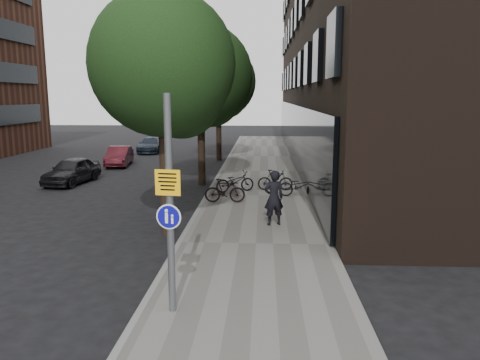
# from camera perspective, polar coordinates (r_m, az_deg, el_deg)

# --- Properties ---
(ground) EXTENTS (120.00, 120.00, 0.00)m
(ground) POSITION_cam_1_polar(r_m,az_deg,el_deg) (10.68, 0.25, -13.82)
(ground) COLOR black
(ground) RESTS_ON ground
(sidewalk) EXTENTS (4.50, 60.00, 0.12)m
(sidewalk) POSITION_cam_1_polar(r_m,az_deg,el_deg) (20.20, 2.27, -2.05)
(sidewalk) COLOR #66645E
(sidewalk) RESTS_ON ground
(curb_edge) EXTENTS (0.15, 60.00, 0.13)m
(curb_edge) POSITION_cam_1_polar(r_m,az_deg,el_deg) (20.35, -4.08, -1.96)
(curb_edge) COLOR slate
(curb_edge) RESTS_ON ground
(building_right_dark_brick) EXTENTS (12.00, 40.00, 18.00)m
(building_right_dark_brick) POSITION_cam_1_polar(r_m,az_deg,el_deg) (33.07, 17.84, 17.84)
(building_right_dark_brick) COLOR black
(building_right_dark_brick) RESTS_ON ground
(street_tree_near) EXTENTS (4.40, 4.40, 7.50)m
(street_tree_near) POSITION_cam_1_polar(r_m,az_deg,el_deg) (14.70, -9.02, 13.06)
(street_tree_near) COLOR black
(street_tree_near) RESTS_ON ground
(street_tree_mid) EXTENTS (5.00, 5.00, 7.80)m
(street_tree_mid) POSITION_cam_1_polar(r_m,az_deg,el_deg) (23.09, -4.62, 12.08)
(street_tree_mid) COLOR black
(street_tree_mid) RESTS_ON ground
(street_tree_far) EXTENTS (5.00, 5.00, 7.80)m
(street_tree_far) POSITION_cam_1_polar(r_m,az_deg,el_deg) (32.03, -2.49, 11.58)
(street_tree_far) COLOR black
(street_tree_far) RESTS_ON ground
(signpost) EXTENTS (0.49, 0.14, 4.28)m
(signpost) POSITION_cam_1_polar(r_m,az_deg,el_deg) (9.09, -8.55, -3.04)
(signpost) COLOR #595B5E
(signpost) RESTS_ON sidewalk
(pedestrian) EXTENTS (0.77, 0.61, 1.84)m
(pedestrian) POSITION_cam_1_polar(r_m,az_deg,el_deg) (15.46, 4.14, -2.17)
(pedestrian) COLOR black
(pedestrian) RESTS_ON sidewalk
(parked_bike_facade_near) EXTENTS (1.88, 0.97, 0.94)m
(parked_bike_facade_near) POSITION_cam_1_polar(r_m,az_deg,el_deg) (19.95, 7.31, -0.72)
(parked_bike_facade_near) COLOR black
(parked_bike_facade_near) RESTS_ON sidewalk
(parked_bike_facade_far) EXTENTS (1.58, 0.47, 0.95)m
(parked_bike_facade_far) POSITION_cam_1_polar(r_m,az_deg,el_deg) (21.21, 4.32, -0.01)
(parked_bike_facade_far) COLOR black
(parked_bike_facade_far) RESTS_ON sidewalk
(parked_bike_curb_near) EXTENTS (1.87, 1.28, 0.93)m
(parked_bike_curb_near) POSITION_cam_1_polar(r_m,az_deg,el_deg) (20.84, -0.61, -0.18)
(parked_bike_curb_near) COLOR black
(parked_bike_curb_near) RESTS_ON sidewalk
(parked_bike_curb_far) EXTENTS (1.64, 0.52, 0.98)m
(parked_bike_curb_far) POSITION_cam_1_polar(r_m,az_deg,el_deg) (18.76, -1.86, -1.29)
(parked_bike_curb_far) COLOR black
(parked_bike_curb_far) RESTS_ON sidewalk
(parked_car_near) EXTENTS (2.05, 4.01, 1.31)m
(parked_car_near) POSITION_cam_1_polar(r_m,az_deg,el_deg) (24.91, -19.81, 1.08)
(parked_car_near) COLOR black
(parked_car_near) RESTS_ON ground
(parked_car_mid) EXTENTS (1.72, 3.79, 1.21)m
(parked_car_mid) POSITION_cam_1_polar(r_m,az_deg,el_deg) (30.47, -14.52, 2.83)
(parked_car_mid) COLOR #4C151E
(parked_car_mid) RESTS_ON ground
(parked_car_far) EXTENTS (1.87, 4.10, 1.16)m
(parked_car_far) POSITION_cam_1_polar(r_m,az_deg,el_deg) (37.25, -10.84, 4.24)
(parked_car_far) COLOR #1B2431
(parked_car_far) RESTS_ON ground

